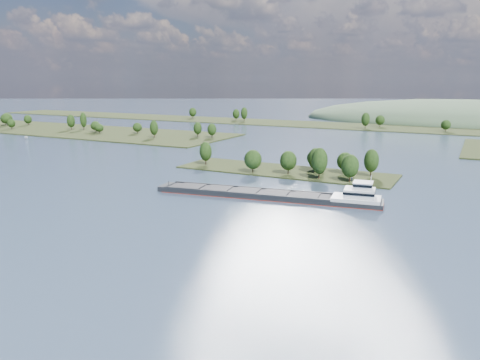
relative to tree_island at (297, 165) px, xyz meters
The scene contains 7 objects.
ground 59.12m from the tree_island, 96.49° to the right, with size 1800.00×1800.00×0.00m, color #334458.
tree_island is the anchor object (origin of this frame).
left_bank 249.74m from the tree_island, 160.96° to the left, with size 300.00×80.00×16.02m.
back_shoreline 221.18m from the tree_island, 89.72° to the left, with size 900.00×60.00×15.44m.
hill_west 325.80m from the tree_island, 80.58° to the left, with size 320.00×160.00×44.00m, color #435C3F.
cargo_barge 46.65m from the tree_island, 76.41° to the right, with size 82.92×22.30×11.14m.
motorboat 216.24m from the tree_island, behind, with size 2.17×5.76×2.22m, color silver.
Camera 1 is at (78.75, -17.46, 42.10)m, focal length 35.00 mm.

